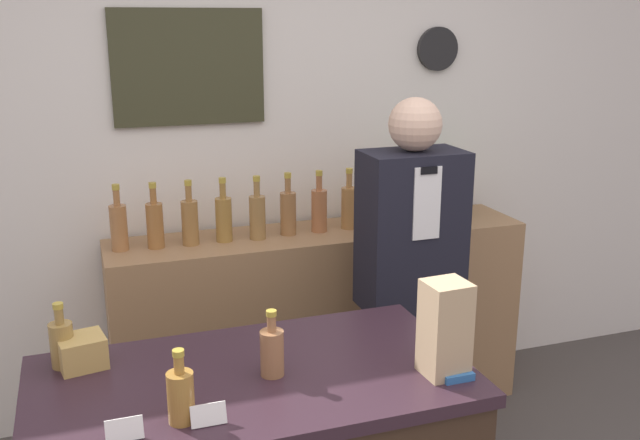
% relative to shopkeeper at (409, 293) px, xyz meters
% --- Properties ---
extents(back_wall, '(5.20, 0.09, 2.70)m').
position_rel_shopkeeper_xyz_m(back_wall, '(-0.42, 0.82, 0.54)').
color(back_wall, silver).
rests_on(back_wall, ground_plane).
extents(back_shelf, '(2.01, 0.42, 0.95)m').
position_rel_shopkeeper_xyz_m(back_shelf, '(-0.20, 0.55, -0.34)').
color(back_shelf, '#9E754C').
rests_on(back_shelf, ground_plane).
extents(shopkeeper, '(0.41, 0.26, 1.63)m').
position_rel_shopkeeper_xyz_m(shopkeeper, '(0.00, 0.00, 0.00)').
color(shopkeeper, black).
rests_on(shopkeeper, ground_plane).
extents(potted_plant, '(0.29, 0.29, 0.36)m').
position_rel_shopkeeper_xyz_m(potted_plant, '(0.47, 0.58, 0.33)').
color(potted_plant, '#4C3D2D').
rests_on(potted_plant, back_shelf).
extents(paper_bag, '(0.13, 0.12, 0.28)m').
position_rel_shopkeeper_xyz_m(paper_bag, '(-0.34, -0.90, 0.27)').
color(paper_bag, tan).
rests_on(paper_bag, display_counter).
extents(tape_dispenser, '(0.09, 0.06, 0.07)m').
position_rel_shopkeeper_xyz_m(tape_dispenser, '(-0.31, -0.94, 0.15)').
color(tape_dispenser, '#2D66A8').
rests_on(tape_dispenser, display_counter).
extents(price_card_left, '(0.09, 0.02, 0.06)m').
position_rel_shopkeeper_xyz_m(price_card_left, '(-1.22, -0.95, 0.16)').
color(price_card_left, white).
rests_on(price_card_left, display_counter).
extents(price_card_right, '(0.09, 0.02, 0.06)m').
position_rel_shopkeeper_xyz_m(price_card_right, '(-1.02, -0.95, 0.16)').
color(price_card_right, white).
rests_on(price_card_right, display_counter).
extents(gift_box, '(0.15, 0.14, 0.09)m').
position_rel_shopkeeper_xyz_m(gift_box, '(-1.31, -0.51, 0.18)').
color(gift_box, tan).
rests_on(gift_box, display_counter).
extents(counter_bottle_0, '(0.07, 0.07, 0.20)m').
position_rel_shopkeeper_xyz_m(counter_bottle_0, '(-1.36, -0.50, 0.21)').
color(counter_bottle_0, olive).
rests_on(counter_bottle_0, display_counter).
extents(counter_bottle_1, '(0.07, 0.07, 0.20)m').
position_rel_shopkeeper_xyz_m(counter_bottle_1, '(-1.08, -0.91, 0.21)').
color(counter_bottle_1, '#A27230').
rests_on(counter_bottle_1, display_counter).
extents(counter_bottle_2, '(0.07, 0.07, 0.20)m').
position_rel_shopkeeper_xyz_m(counter_bottle_2, '(-0.80, -0.75, 0.21)').
color(counter_bottle_2, '#96653F').
rests_on(counter_bottle_2, display_counter).
extents(shelf_bottle_0, '(0.07, 0.07, 0.30)m').
position_rel_shopkeeper_xyz_m(shelf_bottle_0, '(-1.13, 0.57, 0.24)').
color(shelf_bottle_0, '#A16A3C').
rests_on(shelf_bottle_0, back_shelf).
extents(shelf_bottle_1, '(0.07, 0.07, 0.30)m').
position_rel_shopkeeper_xyz_m(shelf_bottle_1, '(-0.98, 0.56, 0.24)').
color(shelf_bottle_1, '#9A6432').
rests_on(shelf_bottle_1, back_shelf).
extents(shelf_bottle_2, '(0.07, 0.07, 0.30)m').
position_rel_shopkeeper_xyz_m(shelf_bottle_2, '(-0.82, 0.55, 0.24)').
color(shelf_bottle_2, olive).
rests_on(shelf_bottle_2, back_shelf).
extents(shelf_bottle_3, '(0.07, 0.07, 0.30)m').
position_rel_shopkeeper_xyz_m(shelf_bottle_3, '(-0.67, 0.55, 0.24)').
color(shelf_bottle_3, olive).
rests_on(shelf_bottle_3, back_shelf).
extents(shelf_bottle_4, '(0.07, 0.07, 0.30)m').
position_rel_shopkeeper_xyz_m(shelf_bottle_4, '(-0.52, 0.54, 0.24)').
color(shelf_bottle_4, olive).
rests_on(shelf_bottle_4, back_shelf).
extents(shelf_bottle_5, '(0.07, 0.07, 0.30)m').
position_rel_shopkeeper_xyz_m(shelf_bottle_5, '(-0.36, 0.56, 0.24)').
color(shelf_bottle_5, '#97673B').
rests_on(shelf_bottle_5, back_shelf).
extents(shelf_bottle_6, '(0.07, 0.07, 0.30)m').
position_rel_shopkeeper_xyz_m(shelf_bottle_6, '(-0.21, 0.56, 0.24)').
color(shelf_bottle_6, '#A5643B').
rests_on(shelf_bottle_6, back_shelf).
extents(shelf_bottle_7, '(0.07, 0.07, 0.30)m').
position_rel_shopkeeper_xyz_m(shelf_bottle_7, '(-0.06, 0.56, 0.24)').
color(shelf_bottle_7, '#A3713C').
rests_on(shelf_bottle_7, back_shelf).
extents(shelf_bottle_8, '(0.07, 0.07, 0.30)m').
position_rel_shopkeeper_xyz_m(shelf_bottle_8, '(0.10, 0.57, 0.24)').
color(shelf_bottle_8, '#9F6530').
rests_on(shelf_bottle_8, back_shelf).
extents(shelf_bottle_9, '(0.07, 0.07, 0.30)m').
position_rel_shopkeeper_xyz_m(shelf_bottle_9, '(0.25, 0.53, 0.24)').
color(shelf_bottle_9, '#A3633D').
rests_on(shelf_bottle_9, back_shelf).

